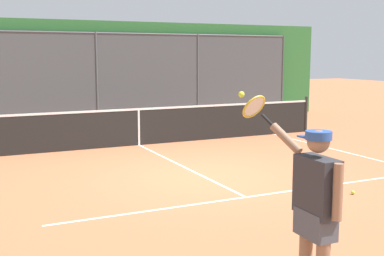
# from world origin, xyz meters

# --- Properties ---
(ground_plane) EXTENTS (60.00, 60.00, 0.00)m
(ground_plane) POSITION_xyz_m (0.00, 0.00, 0.00)
(ground_plane) COLOR #A8603D
(court_line_markings) EXTENTS (8.39, 9.63, 0.01)m
(court_line_markings) POSITION_xyz_m (0.00, 1.89, 0.00)
(court_line_markings) COLOR white
(court_line_markings) RESTS_ON ground
(fence_backdrop) EXTENTS (17.75, 1.37, 3.43)m
(fence_backdrop) POSITION_xyz_m (-0.00, -8.44, 1.70)
(fence_backdrop) COLOR #474C51
(fence_backdrop) RESTS_ON ground
(tennis_net) EXTENTS (10.78, 0.09, 1.07)m
(tennis_net) POSITION_xyz_m (0.00, -3.72, 0.49)
(tennis_net) COLOR #2D2D2D
(tennis_net) RESTS_ON ground
(tennis_player) EXTENTS (0.44, 1.39, 1.94)m
(tennis_player) POSITION_xyz_m (1.26, 4.81, 0.96)
(tennis_player) COLOR black
(tennis_player) RESTS_ON ground
(tennis_ball_mid_court) EXTENTS (0.07, 0.07, 0.07)m
(tennis_ball_mid_court) POSITION_xyz_m (-1.72, 2.19, 0.03)
(tennis_ball_mid_court) COLOR #C1D138
(tennis_ball_mid_court) RESTS_ON ground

